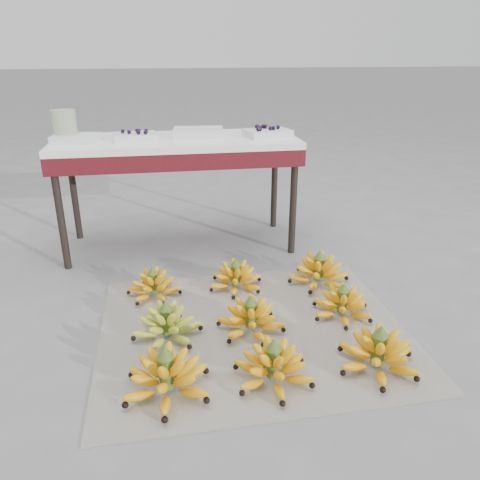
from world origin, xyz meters
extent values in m
plane|color=slate|center=(0.00, 0.00, 0.00)|extent=(60.00, 60.00, 0.00)
cube|color=silver|center=(0.10, -0.02, 0.00)|extent=(1.26, 1.06, 0.01)
ellipsoid|color=#F5B40E|center=(-0.26, -0.35, 0.05)|extent=(0.37, 0.37, 0.09)
ellipsoid|color=#F5B40E|center=(-0.26, -0.35, 0.09)|extent=(0.26, 0.26, 0.07)
ellipsoid|color=#F5B40E|center=(-0.26, -0.35, 0.13)|extent=(0.17, 0.17, 0.06)
cylinder|color=#425B1D|center=(-0.26, -0.35, 0.09)|extent=(0.05, 0.05, 0.13)
cone|color=#425B1D|center=(-0.26, -0.35, 0.17)|extent=(0.06, 0.06, 0.05)
ellipsoid|color=#F5B40E|center=(0.10, -0.35, 0.05)|extent=(0.33, 0.33, 0.08)
ellipsoid|color=#F5B40E|center=(0.10, -0.35, 0.09)|extent=(0.24, 0.24, 0.06)
ellipsoid|color=#F5B40E|center=(0.10, -0.35, 0.12)|extent=(0.15, 0.15, 0.05)
cylinder|color=#425B1D|center=(0.10, -0.35, 0.09)|extent=(0.05, 0.05, 0.12)
cone|color=#425B1D|center=(0.10, -0.35, 0.16)|extent=(0.05, 0.05, 0.04)
ellipsoid|color=#F5B40E|center=(0.49, -0.35, 0.05)|extent=(0.35, 0.35, 0.09)
ellipsoid|color=#F5B40E|center=(0.49, -0.35, 0.09)|extent=(0.25, 0.25, 0.07)
ellipsoid|color=#F5B40E|center=(0.49, -0.35, 0.12)|extent=(0.16, 0.16, 0.05)
cylinder|color=#425B1D|center=(0.49, -0.35, 0.09)|extent=(0.05, 0.05, 0.12)
cone|color=#425B1D|center=(0.49, -0.35, 0.17)|extent=(0.06, 0.06, 0.04)
ellipsoid|color=#84AC25|center=(-0.25, -0.02, 0.05)|extent=(0.34, 0.34, 0.08)
ellipsoid|color=#84AC25|center=(-0.25, -0.02, 0.08)|extent=(0.24, 0.24, 0.06)
ellipsoid|color=#84AC25|center=(-0.25, -0.02, 0.12)|extent=(0.15, 0.15, 0.05)
cylinder|color=#425B1D|center=(-0.25, -0.02, 0.08)|extent=(0.05, 0.05, 0.11)
cone|color=#425B1D|center=(-0.25, -0.02, 0.15)|extent=(0.05, 0.05, 0.04)
ellipsoid|color=#F5B40E|center=(0.08, -0.03, 0.05)|extent=(0.34, 0.34, 0.08)
ellipsoid|color=#F5B40E|center=(0.08, -0.03, 0.08)|extent=(0.24, 0.24, 0.06)
ellipsoid|color=#F5B40E|center=(0.08, -0.03, 0.12)|extent=(0.16, 0.16, 0.05)
cylinder|color=#425B1D|center=(0.08, -0.03, 0.08)|extent=(0.05, 0.05, 0.11)
cone|color=#425B1D|center=(0.08, -0.03, 0.15)|extent=(0.05, 0.05, 0.04)
ellipsoid|color=#F5B40E|center=(0.50, 0.02, 0.04)|extent=(0.29, 0.29, 0.08)
ellipsoid|color=#F5B40E|center=(0.50, 0.02, 0.08)|extent=(0.20, 0.20, 0.06)
ellipsoid|color=#F5B40E|center=(0.50, 0.02, 0.11)|extent=(0.13, 0.13, 0.05)
cylinder|color=#425B1D|center=(0.50, 0.02, 0.08)|extent=(0.04, 0.04, 0.11)
cone|color=#425B1D|center=(0.50, 0.02, 0.15)|extent=(0.05, 0.05, 0.04)
ellipsoid|color=#F5B40E|center=(-0.31, 0.34, 0.04)|extent=(0.29, 0.29, 0.07)
ellipsoid|color=#F5B40E|center=(-0.31, 0.34, 0.08)|extent=(0.20, 0.20, 0.06)
ellipsoid|color=#F5B40E|center=(-0.31, 0.34, 0.11)|extent=(0.13, 0.13, 0.05)
cylinder|color=#425B1D|center=(-0.31, 0.34, 0.08)|extent=(0.04, 0.04, 0.10)
cone|color=#425B1D|center=(-0.31, 0.34, 0.14)|extent=(0.05, 0.05, 0.04)
ellipsoid|color=#F5B40E|center=(0.09, 0.35, 0.04)|extent=(0.29, 0.29, 0.08)
ellipsoid|color=#F5B40E|center=(0.09, 0.35, 0.08)|extent=(0.20, 0.20, 0.06)
ellipsoid|color=#F5B40E|center=(0.09, 0.35, 0.11)|extent=(0.13, 0.13, 0.05)
cylinder|color=#425B1D|center=(0.09, 0.35, 0.08)|extent=(0.04, 0.04, 0.11)
cone|color=#425B1D|center=(0.09, 0.35, 0.15)|extent=(0.05, 0.05, 0.04)
ellipsoid|color=#F5B40E|center=(0.50, 0.33, 0.05)|extent=(0.37, 0.37, 0.09)
ellipsoid|color=#F5B40E|center=(0.50, 0.33, 0.09)|extent=(0.26, 0.26, 0.07)
ellipsoid|color=#F5B40E|center=(0.50, 0.33, 0.12)|extent=(0.17, 0.17, 0.05)
cylinder|color=#425B1D|center=(0.50, 0.33, 0.09)|extent=(0.05, 0.05, 0.12)
cone|color=#425B1D|center=(0.50, 0.33, 0.16)|extent=(0.06, 0.06, 0.04)
cylinder|color=black|center=(-0.76, 0.74, 0.30)|extent=(0.04, 0.04, 0.60)
cylinder|color=black|center=(0.47, 0.74, 0.30)|extent=(0.04, 0.04, 0.60)
cylinder|color=black|center=(-0.76, 1.18, 0.30)|extent=(0.04, 0.04, 0.60)
cylinder|color=black|center=(0.47, 1.18, 0.30)|extent=(0.04, 0.04, 0.60)
cube|color=maroon|center=(-0.15, 0.96, 0.56)|extent=(1.32, 0.53, 0.09)
cube|color=white|center=(-0.15, 0.96, 0.62)|extent=(1.32, 0.53, 0.04)
cube|color=silver|center=(-0.67, 0.94, 0.65)|extent=(0.26, 0.20, 0.04)
cube|color=silver|center=(-0.36, 0.94, 0.65)|extent=(0.24, 0.19, 0.04)
sphere|color=black|center=(-0.34, 0.95, 0.68)|extent=(0.02, 0.02, 0.02)
sphere|color=black|center=(-0.34, 0.89, 0.68)|extent=(0.02, 0.02, 0.02)
sphere|color=black|center=(-0.30, 0.94, 0.68)|extent=(0.02, 0.02, 0.02)
sphere|color=black|center=(-0.43, 0.94, 0.68)|extent=(0.02, 0.02, 0.02)
sphere|color=black|center=(-0.31, 0.89, 0.68)|extent=(0.02, 0.02, 0.02)
sphere|color=black|center=(-0.39, 0.91, 0.68)|extent=(0.02, 0.02, 0.02)
sphere|color=black|center=(-0.35, 0.95, 0.68)|extent=(0.02, 0.02, 0.02)
cube|color=silver|center=(-0.02, 0.99, 0.66)|extent=(0.29, 0.22, 0.04)
cube|color=silver|center=(0.36, 0.92, 0.65)|extent=(0.27, 0.22, 0.04)
sphere|color=black|center=(0.42, 0.92, 0.69)|extent=(0.02, 0.02, 0.02)
sphere|color=black|center=(0.30, 0.87, 0.69)|extent=(0.02, 0.02, 0.02)
sphere|color=black|center=(0.34, 0.97, 0.69)|extent=(0.02, 0.02, 0.02)
sphere|color=black|center=(0.39, 0.90, 0.69)|extent=(0.02, 0.02, 0.02)
sphere|color=black|center=(0.31, 0.96, 0.69)|extent=(0.02, 0.02, 0.02)
sphere|color=black|center=(0.36, 0.96, 0.69)|extent=(0.02, 0.02, 0.02)
sphere|color=black|center=(0.31, 0.92, 0.69)|extent=(0.02, 0.02, 0.02)
sphere|color=black|center=(0.37, 0.89, 0.69)|extent=(0.02, 0.02, 0.02)
sphere|color=black|center=(0.31, 0.96, 0.69)|extent=(0.02, 0.02, 0.02)
sphere|color=black|center=(0.31, 0.88, 0.69)|extent=(0.02, 0.02, 0.02)
cylinder|color=#E0F5C3|center=(-0.73, 0.98, 0.71)|extent=(0.16, 0.16, 0.16)
camera|label=1|loc=(-0.24, -1.65, 1.09)|focal=35.00mm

